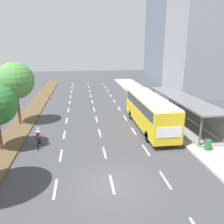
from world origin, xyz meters
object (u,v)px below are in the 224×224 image
median_tree_third (15,81)px  trash_bin (208,145)px  cyclist (38,138)px  bus_shelter (184,107)px  bus (149,109)px

median_tree_third → trash_bin: size_ratio=7.91×
trash_bin → cyclist: bearing=168.3°
bus_shelter → median_tree_third: bearing=173.0°
bus_shelter → cyclist: (-15.00, -4.16, -1.07)m
cyclist → trash_bin: size_ratio=2.14×
bus → trash_bin: size_ratio=13.28×
bus → cyclist: bus is taller
bus → cyclist: 11.28m
median_tree_third → trash_bin: bearing=-28.6°
bus → trash_bin: 7.08m
bus → median_tree_third: 14.41m
bus_shelter → trash_bin: bus_shelter is taller
bus → median_tree_third: bearing=167.3°
bus_shelter → trash_bin: size_ratio=16.01×
cyclist → trash_bin: 14.22m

